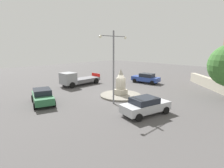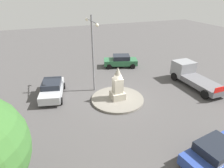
{
  "view_description": "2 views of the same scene",
  "coord_description": "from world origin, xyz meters",
  "px_view_note": "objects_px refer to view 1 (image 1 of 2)",
  "views": [
    {
      "loc": [
        14.95,
        13.85,
        5.67
      ],
      "look_at": [
        0.73,
        -0.69,
        1.44
      ],
      "focal_mm": 28.98,
      "sensor_mm": 36.0,
      "label": 1
    },
    {
      "loc": [
        -14.19,
        5.83,
        9.1
      ],
      "look_at": [
        0.25,
        0.44,
        1.57
      ],
      "focal_mm": 31.43,
      "sensor_mm": 36.0,
      "label": 2
    }
  ],
  "objects_px": {
    "streetlamp": "(114,60)",
    "truck_grey_approaching": "(77,79)",
    "car_green_waiting": "(43,96)",
    "car_silver_parked_right": "(145,105)",
    "car_blue_near_island": "(146,78)",
    "monument": "(121,83)"
  },
  "relations": [
    {
      "from": "car_green_waiting",
      "to": "truck_grey_approaching",
      "type": "xyz_separation_m",
      "value": [
        -7.32,
        -4.98,
        0.17
      ]
    },
    {
      "from": "car_green_waiting",
      "to": "car_silver_parked_right",
      "type": "distance_m",
      "value": 10.22
    },
    {
      "from": "monument",
      "to": "car_blue_near_island",
      "type": "relative_size",
      "value": 0.66
    },
    {
      "from": "car_silver_parked_right",
      "to": "car_blue_near_island",
      "type": "relative_size",
      "value": 1.01
    },
    {
      "from": "monument",
      "to": "car_green_waiting",
      "type": "distance_m",
      "value": 8.51
    },
    {
      "from": "monument",
      "to": "truck_grey_approaching",
      "type": "relative_size",
      "value": 0.49
    },
    {
      "from": "streetlamp",
      "to": "car_silver_parked_right",
      "type": "distance_m",
      "value": 5.35
    },
    {
      "from": "streetlamp",
      "to": "car_silver_parked_right",
      "type": "height_order",
      "value": "streetlamp"
    },
    {
      "from": "monument",
      "to": "car_silver_parked_right",
      "type": "relative_size",
      "value": 0.65
    },
    {
      "from": "monument",
      "to": "truck_grey_approaching",
      "type": "bearing_deg",
      "value": -87.38
    },
    {
      "from": "streetlamp",
      "to": "car_blue_near_island",
      "type": "distance_m",
      "value": 12.38
    },
    {
      "from": "car_blue_near_island",
      "to": "monument",
      "type": "bearing_deg",
      "value": 16.4
    },
    {
      "from": "monument",
      "to": "car_green_waiting",
      "type": "relative_size",
      "value": 0.66
    },
    {
      "from": "truck_grey_approaching",
      "to": "car_silver_parked_right",
      "type": "bearing_deg",
      "value": 80.41
    },
    {
      "from": "car_silver_parked_right",
      "to": "car_blue_near_island",
      "type": "bearing_deg",
      "value": -145.0
    },
    {
      "from": "car_blue_near_island",
      "to": "truck_grey_approaching",
      "type": "relative_size",
      "value": 0.74
    },
    {
      "from": "streetlamp",
      "to": "truck_grey_approaching",
      "type": "relative_size",
      "value": 1.17
    },
    {
      "from": "car_silver_parked_right",
      "to": "truck_grey_approaching",
      "type": "height_order",
      "value": "truck_grey_approaching"
    },
    {
      "from": "streetlamp",
      "to": "truck_grey_approaching",
      "type": "bearing_deg",
      "value": -102.49
    },
    {
      "from": "streetlamp",
      "to": "car_green_waiting",
      "type": "bearing_deg",
      "value": -44.08
    },
    {
      "from": "car_blue_near_island",
      "to": "truck_grey_approaching",
      "type": "xyz_separation_m",
      "value": [
        8.98,
        -5.98,
        0.16
      ]
    },
    {
      "from": "car_blue_near_island",
      "to": "car_green_waiting",
      "type": "bearing_deg",
      "value": -3.52
    }
  ]
}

